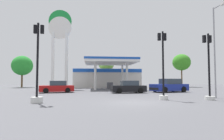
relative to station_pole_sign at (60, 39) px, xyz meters
name	(u,v)px	position (x,y,z in m)	size (l,w,h in m)	color
ground_plane	(134,102)	(8.07, -18.48, -8.16)	(90.00, 90.00, 0.00)	#56565B
gas_station	(107,77)	(8.06, 5.24, -6.09)	(12.50, 14.78, 4.73)	beige
station_pole_sign	(60,39)	(0.00, 0.00, 0.00)	(3.67, 0.56, 12.94)	white
car_0	(169,86)	(14.71, -8.65, -7.42)	(4.93, 3.15, 1.64)	black
car_1	(57,87)	(1.09, -8.14, -7.53)	(4.19, 2.63, 1.40)	black
car_2	(128,87)	(9.41, -9.59, -7.52)	(4.06, 2.05, 1.41)	black
traffic_signal_0	(37,77)	(1.70, -18.15, -6.49)	(0.76, 0.76, 5.28)	silver
traffic_signal_1	(209,74)	(14.03, -17.59, -6.24)	(0.71, 0.71, 5.02)	silver
traffic_signal_2	(163,73)	(10.64, -17.10, -6.10)	(0.65, 0.68, 5.22)	silver
tree_0	(22,66)	(-8.60, 7.88, -3.84)	(4.01, 4.01, 6.27)	brown
tree_1	(106,64)	(8.26, 9.00, -3.29)	(3.36, 3.36, 6.32)	brown
tree_2	(181,62)	(24.23, 7.11, -2.93)	(3.74, 3.74, 6.99)	brown
corner_streetlamp	(216,43)	(15.40, -16.57, -3.65)	(0.24, 1.48, 7.57)	gray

